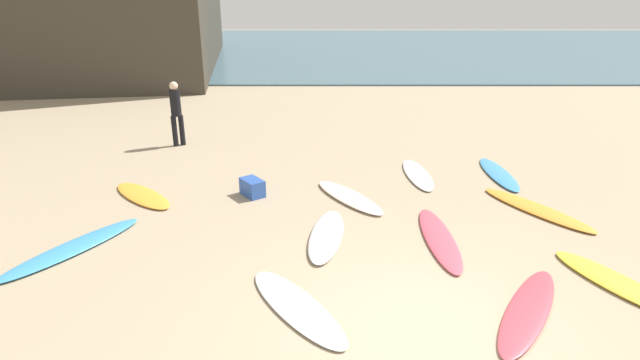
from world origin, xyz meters
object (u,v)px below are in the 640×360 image
(surfboard_0, at_px, (497,173))
(surfboard_2, at_px, (437,238))
(surfboard_1, at_px, (141,196))
(surfboard_3, at_px, (325,235))
(surfboard_4, at_px, (295,307))
(surfboard_9, at_px, (534,209))
(beachgoer_near, at_px, (174,110))
(beach_cooler, at_px, (251,187))
(surfboard_7, at_px, (347,197))
(surfboard_10, at_px, (526,309))
(surfboard_5, at_px, (416,174))
(surfboard_8, at_px, (72,248))
(surfboard_6, at_px, (614,282))

(surfboard_0, relative_size, surfboard_2, 0.96)
(surfboard_1, relative_size, surfboard_3, 0.97)
(surfboard_4, xyz_separation_m, surfboard_9, (4.47, 3.14, 0.01))
(beachgoer_near, bearing_deg, surfboard_2, 104.26)
(beach_cooler, bearing_deg, surfboard_2, -30.02)
(surfboard_7, height_order, surfboard_10, surfboard_7)
(surfboard_5, bearing_deg, surfboard_2, -96.39)
(surfboard_1, bearing_deg, surfboard_3, -70.74)
(surfboard_4, height_order, surfboard_7, surfboard_7)
(surfboard_4, bearing_deg, beachgoer_near, -99.34)
(surfboard_0, distance_m, surfboard_1, 7.89)
(surfboard_3, bearing_deg, surfboard_5, -116.56)
(surfboard_3, height_order, beachgoer_near, beachgoer_near)
(surfboard_4, height_order, surfboard_5, surfboard_5)
(surfboard_10, bearing_deg, surfboard_8, 20.10)
(surfboard_10, bearing_deg, surfboard_1, 2.63)
(surfboard_4, bearing_deg, surfboard_9, -179.70)
(surfboard_2, bearing_deg, surfboard_3, 177.18)
(surfboard_1, xyz_separation_m, beach_cooler, (2.26, 0.09, 0.14))
(surfboard_9, bearing_deg, surfboard_1, -35.41)
(surfboard_1, height_order, surfboard_6, surfboard_1)
(surfboard_1, relative_size, surfboard_4, 0.94)
(surfboard_6, height_order, surfboard_7, surfboard_7)
(surfboard_5, height_order, surfboard_6, surfboard_6)
(surfboard_6, bearing_deg, beachgoer_near, 114.18)
(surfboard_10, height_order, beach_cooler, beach_cooler)
(surfboard_0, relative_size, surfboard_10, 1.00)
(beachgoer_near, xyz_separation_m, beach_cooler, (2.51, -3.64, -0.81))
(surfboard_8, bearing_deg, surfboard_9, -138.85)
(surfboard_4, distance_m, beachgoer_near, 8.43)
(beachgoer_near, bearing_deg, surfboard_8, 56.67)
(surfboard_6, bearing_deg, surfboard_8, 147.70)
(surfboard_8, distance_m, beachgoer_near, 6.03)
(surfboard_4, distance_m, surfboard_8, 4.04)
(surfboard_0, relative_size, surfboard_4, 1.09)
(surfboard_1, height_order, beach_cooler, beach_cooler)
(surfboard_0, height_order, surfboard_9, surfboard_9)
(surfboard_1, height_order, surfboard_2, surfboard_1)
(surfboard_2, relative_size, beach_cooler, 4.42)
(surfboard_7, bearing_deg, surfboard_5, 7.67)
(surfboard_4, xyz_separation_m, surfboard_8, (-3.71, 1.60, 0.01))
(surfboard_3, bearing_deg, surfboard_9, -156.43)
(surfboard_2, bearing_deg, surfboard_7, 128.47)
(surfboard_3, xyz_separation_m, surfboard_9, (4.06, 1.11, -0.01))
(surfboard_1, distance_m, surfboard_2, 5.98)
(surfboard_8, bearing_deg, surfboard_3, -143.58)
(surfboard_6, relative_size, surfboard_7, 0.95)
(surfboard_6, bearing_deg, surfboard_1, 132.43)
(surfboard_1, height_order, surfboard_9, same)
(surfboard_2, distance_m, surfboard_8, 6.04)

